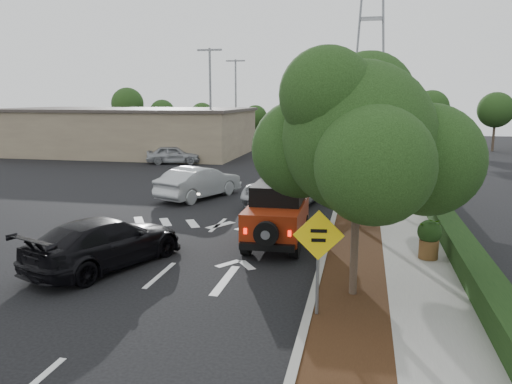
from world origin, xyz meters
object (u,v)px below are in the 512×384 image
(black_suv_oncoming, at_px, (106,242))
(speed_hump_sign, at_px, (318,248))
(red_jeep, at_px, (278,214))
(silver_suv_ahead, at_px, (288,187))

(black_suv_oncoming, bearing_deg, speed_hump_sign, -178.67)
(red_jeep, xyz_separation_m, speed_hump_sign, (1.96, -5.95, 0.64))
(silver_suv_ahead, relative_size, black_suv_oncoming, 1.14)
(black_suv_oncoming, bearing_deg, red_jeep, -122.45)
(silver_suv_ahead, distance_m, black_suv_oncoming, 11.16)
(silver_suv_ahead, relative_size, speed_hump_sign, 2.41)
(silver_suv_ahead, distance_m, speed_hump_sign, 13.08)
(silver_suv_ahead, bearing_deg, black_suv_oncoming, -95.11)
(speed_hump_sign, bearing_deg, red_jeep, 100.81)
(red_jeep, distance_m, silver_suv_ahead, 6.87)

